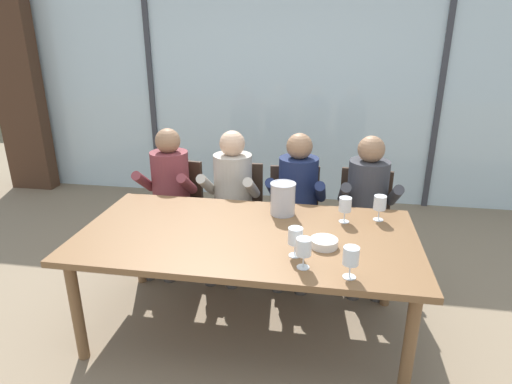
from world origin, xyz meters
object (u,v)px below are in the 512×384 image
object	(u,v)px
tasting_bowl	(324,243)
wine_glass_by_right_taster	(351,257)
chair_right_of_center	(363,215)
wine_glass_spare_empty	(304,248)
dining_table	(247,242)
chair_near_curtain	(176,202)
ice_bucket_primary	(283,198)
person_maroon_top	(168,190)
person_beige_jumper	(231,193)
person_charcoal_jacket	(368,202)
wine_glass_by_left_taster	(295,237)
wine_glass_near_bucket	(380,204)
chair_center	(294,211)
wine_glass_center_pour	(345,205)
chair_left_of_center	(237,206)
person_navy_polo	(297,197)

from	to	relation	value
tasting_bowl	wine_glass_by_right_taster	bearing A→B (deg)	-66.93
chair_right_of_center	wine_glass_spare_empty	world-z (taller)	wine_glass_spare_empty
dining_table	wine_glass_spare_empty	distance (m)	0.56
wine_glass_by_right_taster	tasting_bowl	bearing A→B (deg)	113.07
chair_near_curtain	ice_bucket_primary	xyz separation A→B (m)	(1.02, -0.63, 0.35)
person_maroon_top	person_beige_jumper	distance (m)	0.55
person_beige_jumper	ice_bucket_primary	world-z (taller)	person_beige_jumper
person_charcoal_jacket	wine_glass_by_left_taster	distance (m)	1.19
person_charcoal_jacket	wine_glass_by_left_taster	xyz separation A→B (m)	(-0.49, -1.07, 0.17)
dining_table	wine_glass_near_bucket	world-z (taller)	wine_glass_near_bucket
chair_center	person_charcoal_jacket	bearing A→B (deg)	-18.42
dining_table	person_charcoal_jacket	xyz separation A→B (m)	(0.81, 0.82, 0.01)
wine_glass_center_pour	chair_left_of_center	bearing A→B (deg)	142.03
chair_center	tasting_bowl	bearing A→B (deg)	-81.94
chair_left_of_center	chair_right_of_center	world-z (taller)	same
chair_center	wine_glass_near_bucket	world-z (taller)	wine_glass_near_bucket
chair_center	person_maroon_top	bearing A→B (deg)	-178.57
wine_glass_near_bucket	wine_glass_by_right_taster	size ratio (longest dim) A/B	1.00
wine_glass_spare_empty	wine_glass_near_bucket	bearing A→B (deg)	57.17
chair_near_curtain	wine_glass_by_right_taster	xyz separation A→B (m)	(1.45, -1.40, 0.34)
wine_glass_by_left_taster	person_charcoal_jacket	bearing A→B (deg)	65.47
dining_table	person_charcoal_jacket	distance (m)	1.16
chair_center	person_maroon_top	size ratio (longest dim) A/B	0.73
dining_table	tasting_bowl	xyz separation A→B (m)	(0.49, -0.11, 0.09)
person_charcoal_jacket	wine_glass_by_right_taster	size ratio (longest dim) A/B	6.82
chair_near_curtain	wine_glass_spare_empty	xyz separation A→B (m)	(1.21, -1.34, 0.34)
person_beige_jumper	wine_glass_by_right_taster	size ratio (longest dim) A/B	6.82
person_maroon_top	person_navy_polo	world-z (taller)	same
chair_near_curtain	chair_left_of_center	world-z (taller)	same
chair_right_of_center	wine_glass_spare_empty	xyz separation A→B (m)	(-0.42, -1.33, 0.34)
wine_glass_by_left_taster	wine_glass_by_right_taster	size ratio (longest dim) A/B	1.00
chair_right_of_center	wine_glass_by_right_taster	bearing A→B (deg)	-88.76
wine_glass_by_right_taster	dining_table	bearing A→B (deg)	145.45
wine_glass_spare_empty	chair_right_of_center	bearing A→B (deg)	72.43
chair_near_curtain	person_beige_jumper	bearing A→B (deg)	-7.46
chair_near_curtain	tasting_bowl	world-z (taller)	chair_near_curtain
dining_table	wine_glass_center_pour	world-z (taller)	wine_glass_center_pour
tasting_bowl	chair_right_of_center	bearing A→B (deg)	73.55
person_charcoal_jacket	wine_glass_center_pour	bearing A→B (deg)	-111.96
chair_right_of_center	wine_glass_by_left_taster	distance (m)	1.34
person_maroon_top	chair_right_of_center	bearing A→B (deg)	4.90
dining_table	chair_center	xyz separation A→B (m)	(0.23, 0.96, -0.16)
person_charcoal_jacket	tasting_bowl	xyz separation A→B (m)	(-0.33, -0.93, 0.08)
person_maroon_top	tasting_bowl	size ratio (longest dim) A/B	7.18
tasting_bowl	person_charcoal_jacket	bearing A→B (deg)	70.61
chair_left_of_center	dining_table	bearing A→B (deg)	-77.16
chair_right_of_center	chair_center	bearing A→B (deg)	-171.45
dining_table	person_beige_jumper	world-z (taller)	person_beige_jumper
person_navy_polo	dining_table	bearing A→B (deg)	-104.98
person_maroon_top	chair_left_of_center	bearing A→B (deg)	14.28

